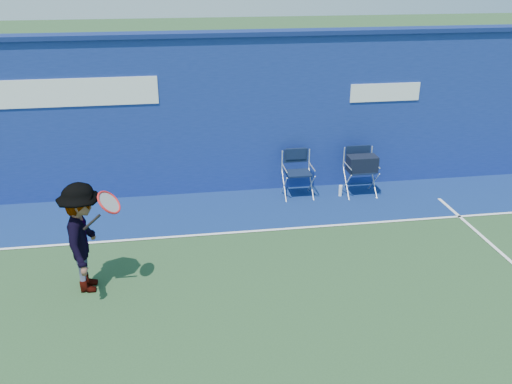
{
  "coord_description": "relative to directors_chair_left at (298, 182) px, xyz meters",
  "views": [
    {
      "loc": [
        -0.47,
        -4.93,
        4.29
      ],
      "look_at": [
        0.69,
        2.6,
        1.0
      ],
      "focal_mm": 38.0,
      "sensor_mm": 36.0,
      "label": 1
    }
  ],
  "objects": [
    {
      "name": "ground",
      "position": [
        -1.81,
        -4.57,
        -0.3
      ],
      "size": [
        80.0,
        80.0,
        0.0
      ],
      "primitive_type": "plane",
      "color": "#264625",
      "rests_on": "ground"
    },
    {
      "name": "stadium_wall",
      "position": [
        -1.81,
        0.63,
        1.25
      ],
      "size": [
        24.0,
        0.5,
        3.08
      ],
      "color": "navy",
      "rests_on": "ground"
    },
    {
      "name": "out_of_bounds_strip",
      "position": [
        -1.81,
        -0.47,
        -0.3
      ],
      "size": [
        24.0,
        1.8,
        0.01
      ],
      "primitive_type": "cube",
      "color": "navy",
      "rests_on": "ground"
    },
    {
      "name": "court_lines",
      "position": [
        -1.81,
        -3.97,
        -0.29
      ],
      "size": [
        24.0,
        12.0,
        0.01
      ],
      "color": "white",
      "rests_on": "out_of_bounds_strip"
    },
    {
      "name": "directors_chair_left",
      "position": [
        0.0,
        0.0,
        0.0
      ],
      "size": [
        0.54,
        0.5,
        0.91
      ],
      "color": "silver",
      "rests_on": "ground"
    },
    {
      "name": "directors_chair_right",
      "position": [
        1.23,
        -0.11,
        0.09
      ],
      "size": [
        0.56,
        0.5,
        0.94
      ],
      "color": "silver",
      "rests_on": "ground"
    },
    {
      "name": "water_bottle",
      "position": [
        0.84,
        -0.13,
        -0.19
      ],
      "size": [
        0.07,
        0.07,
        0.22
      ],
      "primitive_type": "cylinder",
      "color": "white",
      "rests_on": "ground"
    },
    {
      "name": "tennis_player",
      "position": [
        -3.6,
        -2.71,
        0.49
      ],
      "size": [
        0.89,
        1.03,
        1.59
      ],
      "color": "#EA4738",
      "rests_on": "ground"
    }
  ]
}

